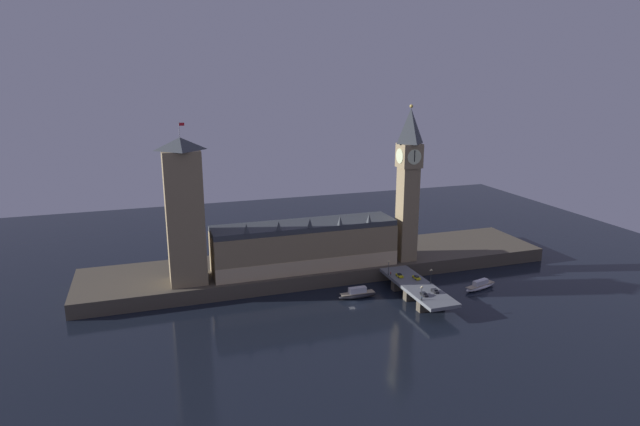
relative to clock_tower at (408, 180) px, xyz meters
The scene contains 17 objects.
ground_plane 63.25m from the clock_tower, 145.35° to the right, with size 400.00×400.00×0.00m, color black.
embankment 57.08m from the clock_tower, 159.91° to the left, with size 220.00×42.00×6.37m.
parliament_hall 55.95m from the clock_tower, behind, with size 82.78×19.74×24.83m.
clock_tower is the anchor object (origin of this frame).
victoria_tower 100.30m from the clock_tower, behind, with size 15.13×15.13×66.70m.
bridge 51.45m from the clock_tower, 108.04° to the right, with size 13.26×46.00×6.28m.
car_northbound_lead 44.49m from the clock_tower, 122.86° to the right, with size 1.99×4.03×1.42m.
car_northbound_trail 57.45m from the clock_tower, 107.25° to the right, with size 1.85×4.04×1.32m.
car_southbound_lead 55.27m from the clock_tower, 100.00° to the right, with size 1.91×3.92×1.39m.
car_southbound_trail 45.39m from the clock_tower, 106.10° to the right, with size 2.05×4.16×1.36m.
pedestrian_near_rail 60.59m from the clock_tower, 109.32° to the right, with size 0.38×0.38×1.74m.
pedestrian_far_rail 44.08m from the clock_tower, 132.41° to the right, with size 0.38×0.38×1.80m.
street_lamp_near 59.20m from the clock_tower, 109.67° to the right, with size 1.34×0.60×5.92m.
street_lamp_mid 46.11m from the clock_tower, 96.92° to the right, with size 1.34×0.60×6.29m.
street_lamp_far 41.05m from the clock_tower, 135.69° to the right, with size 1.34×0.60×6.46m.
boat_upstream 58.43m from the clock_tower, 146.67° to the right, with size 16.72×4.04×4.77m.
boat_downstream 56.59m from the clock_tower, 53.80° to the right, with size 17.93×8.39×4.17m.
Camera 1 is at (-76.82, -189.79, 90.00)m, focal length 30.00 mm.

